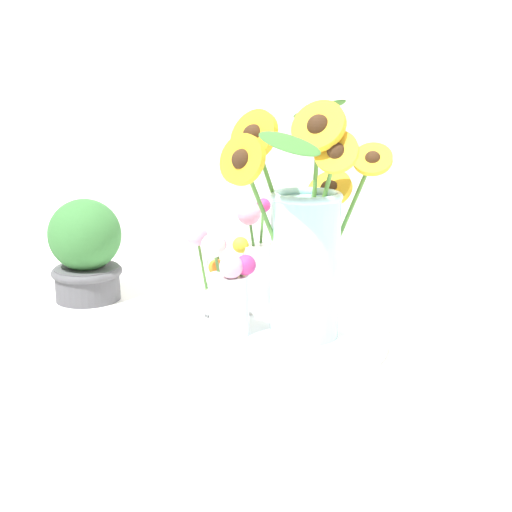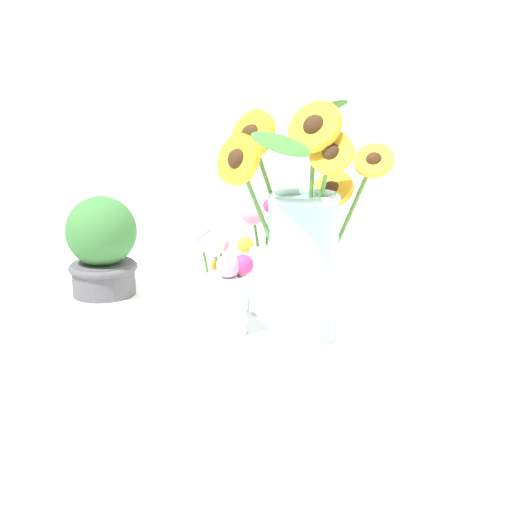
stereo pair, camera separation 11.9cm
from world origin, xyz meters
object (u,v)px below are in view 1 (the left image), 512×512
(vase_small_center, at_px, (229,291))
(potted_plant, at_px, (86,250))
(serving_tray, at_px, (256,334))
(vase_small_back, at_px, (256,265))
(mason_jar_sunflowers, at_px, (304,244))
(vase_bulb_right, at_px, (212,280))

(vase_small_center, relative_size, potted_plant, 0.81)
(serving_tray, relative_size, vase_small_back, 2.17)
(mason_jar_sunflowers, xyz_separation_m, potted_plant, (-0.50, 0.00, -0.08))
(vase_small_center, bearing_deg, vase_small_back, 101.87)
(potted_plant, bearing_deg, mason_jar_sunflowers, -0.22)
(serving_tray, distance_m, vase_small_back, 0.13)
(serving_tray, distance_m, potted_plant, 0.42)
(vase_small_back, bearing_deg, serving_tray, -57.80)
(potted_plant, bearing_deg, vase_small_back, 9.40)
(serving_tray, relative_size, vase_small_center, 2.70)
(vase_bulb_right, bearing_deg, vase_small_back, 57.00)
(vase_bulb_right, distance_m, vase_small_back, 0.09)
(serving_tray, height_order, potted_plant, potted_plant)
(serving_tray, bearing_deg, vase_bulb_right, 178.56)
(vase_bulb_right, relative_size, vase_small_back, 0.82)
(vase_small_back, bearing_deg, mason_jar_sunflowers, -25.42)
(mason_jar_sunflowers, relative_size, vase_small_center, 2.34)
(vase_small_center, distance_m, vase_bulb_right, 0.09)
(serving_tray, xyz_separation_m, potted_plant, (-0.41, 0.01, 0.09))
(vase_small_back, relative_size, potted_plant, 1.00)
(vase_bulb_right, xyz_separation_m, potted_plant, (-0.32, 0.01, 0.01))
(serving_tray, height_order, vase_small_back, vase_small_back)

